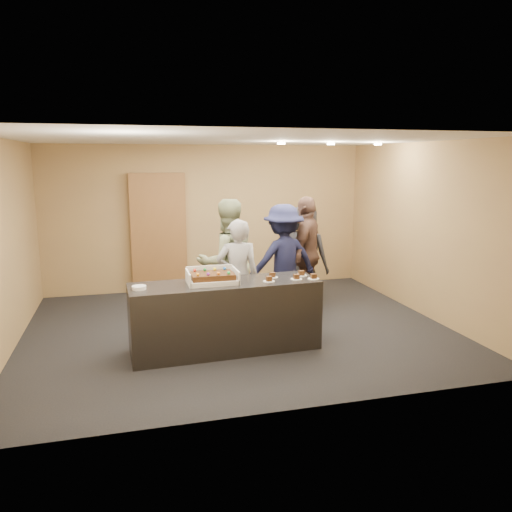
{
  "coord_description": "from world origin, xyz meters",
  "views": [
    {
      "loc": [
        -1.53,
        -6.79,
        2.42
      ],
      "look_at": [
        0.27,
        0.0,
        1.07
      ],
      "focal_mm": 35.0,
      "sensor_mm": 36.0,
      "label": 1
    }
  ],
  "objects_px": {
    "storage_cabinet": "(159,234)",
    "person_server_grey": "(238,277)",
    "person_brown_extra": "(307,253)",
    "person_dark_suit": "(304,254)",
    "serving_counter": "(225,316)",
    "sheet_cake": "(212,276)",
    "cake_box": "(212,279)",
    "person_navy_man": "(283,261)",
    "person_sage_man": "(227,263)",
    "plate_stack": "(139,288)"
  },
  "relations": [
    {
      "from": "cake_box",
      "to": "person_brown_extra",
      "type": "height_order",
      "value": "person_brown_extra"
    },
    {
      "from": "person_server_grey",
      "to": "person_dark_suit",
      "type": "bearing_deg",
      "value": -134.67
    },
    {
      "from": "plate_stack",
      "to": "person_server_grey",
      "type": "relative_size",
      "value": 0.1
    },
    {
      "from": "person_sage_man",
      "to": "person_navy_man",
      "type": "relative_size",
      "value": 1.06
    },
    {
      "from": "plate_stack",
      "to": "storage_cabinet",
      "type": "bearing_deg",
      "value": 81.87
    },
    {
      "from": "storage_cabinet",
      "to": "person_server_grey",
      "type": "relative_size",
      "value": 1.34
    },
    {
      "from": "person_sage_man",
      "to": "serving_counter",
      "type": "bearing_deg",
      "value": 67.79
    },
    {
      "from": "serving_counter",
      "to": "cake_box",
      "type": "xyz_separation_m",
      "value": [
        -0.16,
        0.02,
        0.49
      ]
    },
    {
      "from": "cake_box",
      "to": "person_navy_man",
      "type": "xyz_separation_m",
      "value": [
        1.33,
        1.21,
        -0.07
      ]
    },
    {
      "from": "cake_box",
      "to": "person_server_grey",
      "type": "relative_size",
      "value": 0.38
    },
    {
      "from": "cake_box",
      "to": "person_dark_suit",
      "type": "bearing_deg",
      "value": 43.1
    },
    {
      "from": "person_navy_man",
      "to": "person_brown_extra",
      "type": "distance_m",
      "value": 0.56
    },
    {
      "from": "serving_counter",
      "to": "person_dark_suit",
      "type": "distance_m",
      "value": 2.52
    },
    {
      "from": "person_navy_man",
      "to": "person_brown_extra",
      "type": "height_order",
      "value": "person_brown_extra"
    },
    {
      "from": "person_server_grey",
      "to": "plate_stack",
      "type": "bearing_deg",
      "value": 30.08
    },
    {
      "from": "sheet_cake",
      "to": "person_server_grey",
      "type": "relative_size",
      "value": 0.33
    },
    {
      "from": "sheet_cake",
      "to": "person_sage_man",
      "type": "distance_m",
      "value": 1.1
    },
    {
      "from": "plate_stack",
      "to": "person_server_grey",
      "type": "bearing_deg",
      "value": 25.32
    },
    {
      "from": "plate_stack",
      "to": "person_dark_suit",
      "type": "height_order",
      "value": "person_dark_suit"
    },
    {
      "from": "serving_counter",
      "to": "person_sage_man",
      "type": "xyz_separation_m",
      "value": [
        0.24,
        1.03,
        0.49
      ]
    },
    {
      "from": "plate_stack",
      "to": "person_brown_extra",
      "type": "relative_size",
      "value": 0.09
    },
    {
      "from": "storage_cabinet",
      "to": "person_brown_extra",
      "type": "xyz_separation_m",
      "value": [
        2.26,
        -1.67,
        -0.17
      ]
    },
    {
      "from": "person_brown_extra",
      "to": "person_dark_suit",
      "type": "height_order",
      "value": "person_brown_extra"
    },
    {
      "from": "sheet_cake",
      "to": "plate_stack",
      "type": "bearing_deg",
      "value": -174.95
    },
    {
      "from": "serving_counter",
      "to": "person_dark_suit",
      "type": "height_order",
      "value": "person_dark_suit"
    },
    {
      "from": "person_navy_man",
      "to": "person_dark_suit",
      "type": "xyz_separation_m",
      "value": [
        0.56,
        0.56,
        -0.03
      ]
    },
    {
      "from": "serving_counter",
      "to": "person_server_grey",
      "type": "xyz_separation_m",
      "value": [
        0.29,
        0.56,
        0.37
      ]
    },
    {
      "from": "person_brown_extra",
      "to": "storage_cabinet",
      "type": "bearing_deg",
      "value": -89.99
    },
    {
      "from": "storage_cabinet",
      "to": "person_navy_man",
      "type": "relative_size",
      "value": 1.25
    },
    {
      "from": "cake_box",
      "to": "person_navy_man",
      "type": "relative_size",
      "value": 0.36
    },
    {
      "from": "person_navy_man",
      "to": "person_dark_suit",
      "type": "distance_m",
      "value": 0.79
    },
    {
      "from": "serving_counter",
      "to": "person_brown_extra",
      "type": "height_order",
      "value": "person_brown_extra"
    },
    {
      "from": "serving_counter",
      "to": "sheet_cake",
      "type": "height_order",
      "value": "sheet_cake"
    },
    {
      "from": "person_sage_man",
      "to": "person_dark_suit",
      "type": "xyz_separation_m",
      "value": [
        1.49,
        0.76,
        -0.09
      ]
    },
    {
      "from": "cake_box",
      "to": "person_dark_suit",
      "type": "relative_size",
      "value": 0.37
    },
    {
      "from": "cake_box",
      "to": "person_sage_man",
      "type": "bearing_deg",
      "value": 68.39
    },
    {
      "from": "storage_cabinet",
      "to": "person_dark_suit",
      "type": "height_order",
      "value": "storage_cabinet"
    },
    {
      "from": "cake_box",
      "to": "plate_stack",
      "type": "bearing_deg",
      "value": -173.51
    },
    {
      "from": "sheet_cake",
      "to": "person_server_grey",
      "type": "xyz_separation_m",
      "value": [
        0.45,
        0.56,
        -0.18
      ]
    },
    {
      "from": "sheet_cake",
      "to": "person_brown_extra",
      "type": "relative_size",
      "value": 0.29
    },
    {
      "from": "sheet_cake",
      "to": "person_navy_man",
      "type": "xyz_separation_m",
      "value": [
        1.33,
        1.24,
        -0.12
      ]
    },
    {
      "from": "storage_cabinet",
      "to": "sheet_cake",
      "type": "bearing_deg",
      "value": -82.17
    },
    {
      "from": "person_sage_man",
      "to": "person_brown_extra",
      "type": "relative_size",
      "value": 1.01
    },
    {
      "from": "plate_stack",
      "to": "person_brown_extra",
      "type": "distance_m",
      "value": 3.15
    },
    {
      "from": "storage_cabinet",
      "to": "person_sage_man",
      "type": "bearing_deg",
      "value": -68.75
    },
    {
      "from": "person_brown_extra",
      "to": "person_navy_man",
      "type": "bearing_deg",
      "value": -24.8
    },
    {
      "from": "storage_cabinet",
      "to": "person_sage_man",
      "type": "distance_m",
      "value": 2.31
    },
    {
      "from": "storage_cabinet",
      "to": "person_server_grey",
      "type": "height_order",
      "value": "storage_cabinet"
    },
    {
      "from": "person_sage_man",
      "to": "cake_box",
      "type": "bearing_deg",
      "value": 59.2
    },
    {
      "from": "sheet_cake",
      "to": "cake_box",
      "type": "bearing_deg",
      "value": 89.16
    }
  ]
}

